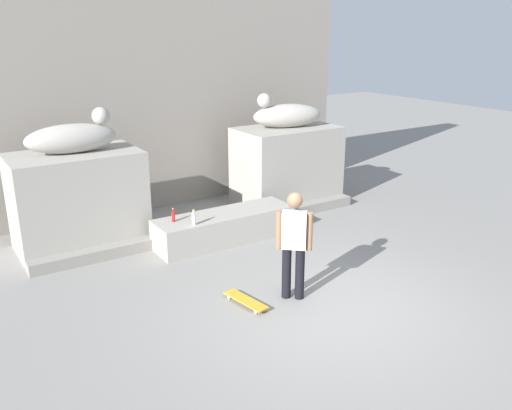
# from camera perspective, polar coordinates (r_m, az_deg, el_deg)

# --- Properties ---
(ground_plane) EXTENTS (40.00, 40.00, 0.00)m
(ground_plane) POSITION_cam_1_polar(r_m,az_deg,el_deg) (8.11, 7.71, -10.69)
(ground_plane) COLOR gray
(facade_wall) EXTENTS (9.26, 0.60, 5.72)m
(facade_wall) POSITION_cam_1_polar(r_m,az_deg,el_deg) (12.29, -10.50, 13.17)
(facade_wall) COLOR gray
(facade_wall) RESTS_ON ground_plane
(pedestal_left) EXTENTS (2.28, 1.37, 1.78)m
(pedestal_left) POSITION_cam_1_polar(r_m,az_deg,el_deg) (10.38, -18.37, 0.48)
(pedestal_left) COLOR #A39E93
(pedestal_left) RESTS_ON ground_plane
(pedestal_right) EXTENTS (2.28, 1.37, 1.78)m
(pedestal_right) POSITION_cam_1_polar(r_m,az_deg,el_deg) (12.34, 3.28, 4.17)
(pedestal_right) COLOR #A39E93
(pedestal_right) RESTS_ON ground_plane
(statue_reclining_left) EXTENTS (1.63, 0.64, 0.78)m
(statue_reclining_left) POSITION_cam_1_polar(r_m,az_deg,el_deg) (10.11, -18.84, 6.86)
(statue_reclining_left) COLOR #AEA89E
(statue_reclining_left) RESTS_ON pedestal_left
(statue_reclining_right) EXTENTS (1.69, 0.93, 0.78)m
(statue_reclining_right) POSITION_cam_1_polar(r_m,az_deg,el_deg) (12.09, 3.22, 9.56)
(statue_reclining_right) COLOR #AEA89E
(statue_reclining_right) RESTS_ON pedestal_right
(ledge_block) EXTENTS (2.73, 0.80, 0.56)m
(ledge_block) POSITION_cam_1_polar(r_m,az_deg,el_deg) (10.29, -3.37, -2.34)
(ledge_block) COLOR #A39E93
(ledge_block) RESTS_ON ground_plane
(skater) EXTENTS (0.43, 0.39, 1.67)m
(skater) POSITION_cam_1_polar(r_m,az_deg,el_deg) (7.92, 4.05, -3.87)
(skater) COLOR black
(skater) RESTS_ON ground_plane
(skateboard) EXTENTS (0.33, 0.82, 0.08)m
(skateboard) POSITION_cam_1_polar(r_m,az_deg,el_deg) (8.08, -1.09, -10.11)
(skateboard) COLOR gold
(skateboard) RESTS_ON ground_plane
(bottle_clear) EXTENTS (0.07, 0.07, 0.29)m
(bottle_clear) POSITION_cam_1_polar(r_m,az_deg,el_deg) (9.60, -6.63, -1.44)
(bottle_clear) COLOR silver
(bottle_clear) RESTS_ON ledge_block
(bottle_red) EXTENTS (0.06, 0.06, 0.26)m
(bottle_red) POSITION_cam_1_polar(r_m,az_deg,el_deg) (9.82, -8.79, -1.19)
(bottle_red) COLOR red
(bottle_red) RESTS_ON ledge_block
(stair_step) EXTENTS (7.02, 0.50, 0.21)m
(stair_step) POSITION_cam_1_polar(r_m,az_deg,el_deg) (10.80, -4.79, -2.34)
(stair_step) COLOR gray
(stair_step) RESTS_ON ground_plane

